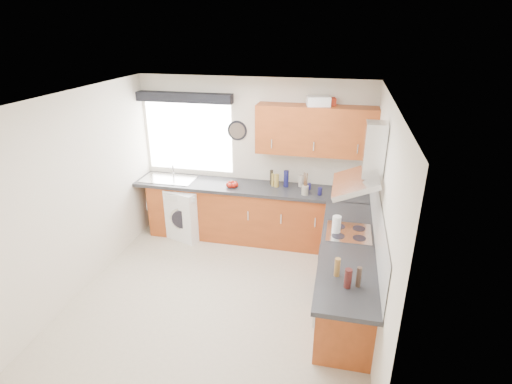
% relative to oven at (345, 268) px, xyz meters
% --- Properties ---
extents(ground_plane, '(3.60, 3.60, 0.00)m').
position_rel_oven_xyz_m(ground_plane, '(-1.50, -0.30, -0.42)').
color(ground_plane, beige).
extents(ceiling, '(3.60, 3.60, 0.02)m').
position_rel_oven_xyz_m(ceiling, '(-1.50, -0.30, 2.08)').
color(ceiling, white).
rests_on(ceiling, wall_back).
extents(wall_back, '(3.60, 0.02, 2.50)m').
position_rel_oven_xyz_m(wall_back, '(-1.50, 1.50, 0.82)').
color(wall_back, silver).
rests_on(wall_back, ground_plane).
extents(wall_front, '(3.60, 0.02, 2.50)m').
position_rel_oven_xyz_m(wall_front, '(-1.50, -2.10, 0.82)').
color(wall_front, silver).
rests_on(wall_front, ground_plane).
extents(wall_left, '(0.02, 3.60, 2.50)m').
position_rel_oven_xyz_m(wall_left, '(-3.30, -0.30, 0.82)').
color(wall_left, silver).
rests_on(wall_left, ground_plane).
extents(wall_right, '(0.02, 3.60, 2.50)m').
position_rel_oven_xyz_m(wall_right, '(0.30, -0.30, 0.82)').
color(wall_right, silver).
rests_on(wall_right, ground_plane).
extents(window, '(1.40, 0.02, 1.10)m').
position_rel_oven_xyz_m(window, '(-2.55, 1.49, 1.12)').
color(window, white).
rests_on(window, wall_back).
extents(window_blind, '(1.50, 0.18, 0.14)m').
position_rel_oven_xyz_m(window_blind, '(-2.55, 1.40, 1.76)').
color(window_blind, black).
rests_on(window_blind, wall_back).
extents(splashback, '(0.01, 3.00, 0.54)m').
position_rel_oven_xyz_m(splashback, '(0.29, 0.00, 0.75)').
color(splashback, white).
rests_on(splashback, wall_right).
extents(base_cab_back, '(3.00, 0.58, 0.86)m').
position_rel_oven_xyz_m(base_cab_back, '(-1.60, 1.21, 0.01)').
color(base_cab_back, '#8C3B16').
rests_on(base_cab_back, ground_plane).
extents(base_cab_corner, '(0.60, 0.60, 0.86)m').
position_rel_oven_xyz_m(base_cab_corner, '(0.00, 1.20, 0.01)').
color(base_cab_corner, '#8C3B16').
rests_on(base_cab_corner, ground_plane).
extents(base_cab_right, '(0.58, 2.10, 0.86)m').
position_rel_oven_xyz_m(base_cab_right, '(0.01, -0.15, 0.01)').
color(base_cab_right, '#8C3B16').
rests_on(base_cab_right, ground_plane).
extents(worktop_back, '(3.60, 0.62, 0.05)m').
position_rel_oven_xyz_m(worktop_back, '(-1.50, 1.20, 0.46)').
color(worktop_back, black).
rests_on(worktop_back, base_cab_back).
extents(worktop_right, '(0.62, 2.42, 0.05)m').
position_rel_oven_xyz_m(worktop_right, '(0.00, -0.30, 0.46)').
color(worktop_right, black).
rests_on(worktop_right, base_cab_right).
extents(sink, '(0.84, 0.46, 0.10)m').
position_rel_oven_xyz_m(sink, '(-2.83, 1.20, 0.52)').
color(sink, silver).
rests_on(sink, worktop_back).
extents(oven, '(0.56, 0.58, 0.85)m').
position_rel_oven_xyz_m(oven, '(0.00, 0.00, 0.00)').
color(oven, black).
rests_on(oven, ground_plane).
extents(hob_plate, '(0.52, 0.52, 0.01)m').
position_rel_oven_xyz_m(hob_plate, '(0.00, 0.00, 0.49)').
color(hob_plate, silver).
rests_on(hob_plate, worktop_right).
extents(extractor_hood, '(0.52, 0.78, 0.66)m').
position_rel_oven_xyz_m(extractor_hood, '(0.10, -0.00, 1.34)').
color(extractor_hood, silver).
rests_on(extractor_hood, wall_right).
extents(upper_cabinets, '(1.70, 0.35, 0.70)m').
position_rel_oven_xyz_m(upper_cabinets, '(-0.55, 1.32, 1.38)').
color(upper_cabinets, '#8C3B16').
rests_on(upper_cabinets, wall_back).
extents(washing_machine, '(0.71, 0.70, 0.83)m').
position_rel_oven_xyz_m(washing_machine, '(-2.50, 1.10, -0.01)').
color(washing_machine, white).
rests_on(washing_machine, ground_plane).
extents(wall_clock, '(0.31, 0.04, 0.31)m').
position_rel_oven_xyz_m(wall_clock, '(-1.75, 1.48, 1.26)').
color(wall_clock, black).
rests_on(wall_clock, wall_back).
extents(casserole, '(0.36, 0.29, 0.13)m').
position_rel_oven_xyz_m(casserole, '(-0.54, 1.33, 1.79)').
color(casserole, white).
rests_on(casserole, upper_cabinets).
extents(storage_box, '(0.25, 0.22, 0.10)m').
position_rel_oven_xyz_m(storage_box, '(-0.41, 1.42, 1.77)').
color(storage_box, '#A92C17').
rests_on(storage_box, upper_cabinets).
extents(utensil_pot, '(0.11, 0.11, 0.14)m').
position_rel_oven_xyz_m(utensil_pot, '(-0.63, 1.05, 0.55)').
color(utensil_pot, gray).
rests_on(utensil_pot, worktop_back).
extents(kitchen_roll, '(0.13, 0.13, 0.22)m').
position_rel_oven_xyz_m(kitchen_roll, '(-0.15, -0.04, 0.60)').
color(kitchen_roll, white).
rests_on(kitchen_roll, worktop_right).
extents(tomato_cluster, '(0.17, 0.17, 0.07)m').
position_rel_oven_xyz_m(tomato_cluster, '(-1.75, 1.12, 0.52)').
color(tomato_cluster, '#A1160B').
rests_on(tomato_cluster, worktop_back).
extents(jar_0, '(0.04, 0.04, 0.20)m').
position_rel_oven_xyz_m(jar_0, '(-1.15, 1.27, 0.59)').
color(jar_0, '#A78B39').
rests_on(jar_0, worktop_back).
extents(jar_1, '(0.05, 0.05, 0.12)m').
position_rel_oven_xyz_m(jar_1, '(-0.65, 1.11, 0.55)').
color(jar_1, '#1E164D').
rests_on(jar_1, worktop_back).
extents(jar_2, '(0.05, 0.05, 0.23)m').
position_rel_oven_xyz_m(jar_2, '(-1.18, 1.34, 0.60)').
color(jar_2, black).
rests_on(jar_2, worktop_back).
extents(jar_3, '(0.07, 0.07, 0.20)m').
position_rel_oven_xyz_m(jar_3, '(-1.09, 1.26, 0.58)').
color(jar_3, olive).
rests_on(jar_3, worktop_back).
extents(jar_4, '(0.07, 0.07, 0.26)m').
position_rel_oven_xyz_m(jar_4, '(-0.95, 1.30, 0.61)').
color(jar_4, '#17184F').
rests_on(jar_4, worktop_back).
extents(jar_5, '(0.07, 0.07, 0.18)m').
position_rel_oven_xyz_m(jar_5, '(-0.73, 1.35, 0.57)').
color(jar_5, '#B6AC9C').
rests_on(jar_5, worktop_back).
extents(jar_6, '(0.06, 0.06, 0.11)m').
position_rel_oven_xyz_m(jar_6, '(-0.42, 1.09, 0.54)').
color(jar_6, '#171547').
rests_on(jar_6, worktop_back).
extents(jar_7, '(0.05, 0.05, 0.10)m').
position_rel_oven_xyz_m(jar_7, '(-0.59, 1.27, 0.53)').
color(jar_7, navy).
rests_on(jar_7, worktop_back).
extents(bottle_0, '(0.05, 0.05, 0.21)m').
position_rel_oven_xyz_m(bottle_0, '(0.09, -1.04, 0.59)').
color(bottle_0, '#39291F').
rests_on(bottle_0, worktop_right).
extents(bottle_1, '(0.07, 0.07, 0.20)m').
position_rel_oven_xyz_m(bottle_1, '(-0.01, -1.08, 0.58)').
color(bottle_1, '#461A19').
rests_on(bottle_1, worktop_right).
extents(bottle_2, '(0.06, 0.06, 0.19)m').
position_rel_oven_xyz_m(bottle_2, '(-0.11, -0.91, 0.58)').
color(bottle_2, olive).
rests_on(bottle_2, worktop_right).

